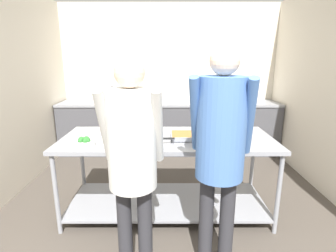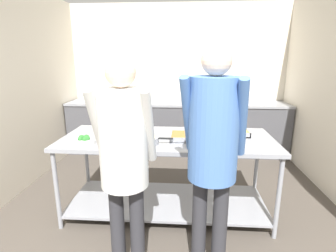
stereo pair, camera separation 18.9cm
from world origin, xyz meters
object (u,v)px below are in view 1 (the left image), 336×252
(broccoli_bowl, at_px, (86,142))
(plate_stack, at_px, (113,141))
(serving_tray_vegetables, at_px, (190,136))
(guest_serving_left, at_px, (133,150))
(serving_tray_roast, at_px, (227,130))
(sauce_pan, at_px, (149,140))
(guest_serving_right, at_px, (221,140))
(water_bottle, at_px, (113,94))

(broccoli_bowl, height_order, plate_stack, broccoli_bowl)
(serving_tray_vegetables, relative_size, guest_serving_left, 0.23)
(plate_stack, height_order, serving_tray_roast, plate_stack)
(plate_stack, height_order, sauce_pan, plate_stack)
(serving_tray_roast, height_order, guest_serving_right, guest_serving_right)
(sauce_pan, bearing_deg, serving_tray_vegetables, 24.12)
(broccoli_bowl, xyz_separation_m, sauce_pan, (0.60, 0.06, -0.00))
(serving_tray_vegetables, bearing_deg, serving_tray_roast, 27.25)
(serving_tray_roast, bearing_deg, plate_stack, -161.38)
(broccoli_bowl, bearing_deg, guest_serving_right, -24.42)
(plate_stack, bearing_deg, serving_tray_roast, 18.62)
(sauce_pan, bearing_deg, guest_serving_right, -46.00)
(broccoli_bowl, relative_size, serving_tray_vegetables, 0.49)
(broccoli_bowl, bearing_deg, guest_serving_left, -48.54)
(plate_stack, bearing_deg, sauce_pan, -1.07)
(plate_stack, bearing_deg, serving_tray_vegetables, 13.21)
(water_bottle, bearing_deg, guest_serving_right, -64.07)
(water_bottle, bearing_deg, sauce_pan, -70.27)
(serving_tray_vegetables, height_order, guest_serving_left, guest_serving_left)
(plate_stack, xyz_separation_m, sauce_pan, (0.35, -0.01, 0.00))
(broccoli_bowl, distance_m, water_bottle, 2.34)
(guest_serving_left, relative_size, guest_serving_right, 0.96)
(guest_serving_right, height_order, water_bottle, guest_serving_right)
(guest_serving_left, bearing_deg, serving_tray_vegetables, 60.78)
(water_bottle, bearing_deg, plate_stack, -78.47)
(guest_serving_right, bearing_deg, serving_tray_vegetables, 101.79)
(broccoli_bowl, relative_size, serving_tray_roast, 0.45)
(plate_stack, distance_m, guest_serving_left, 0.75)
(sauce_pan, xyz_separation_m, water_bottle, (-0.81, 2.26, 0.15))
(guest_serving_left, xyz_separation_m, guest_serving_right, (0.65, 0.07, 0.05))
(broccoli_bowl, relative_size, water_bottle, 0.67)
(broccoli_bowl, distance_m, guest_serving_right, 1.32)
(serving_tray_vegetables, relative_size, guest_serving_right, 0.22)
(plate_stack, xyz_separation_m, serving_tray_vegetables, (0.77, 0.18, -0.01))
(broccoli_bowl, distance_m, plate_stack, 0.26)
(sauce_pan, relative_size, serving_tray_roast, 0.90)
(guest_serving_right, relative_size, water_bottle, 6.30)
(serving_tray_roast, bearing_deg, serving_tray_vegetables, -152.75)
(plate_stack, relative_size, serving_tray_vegetables, 0.63)
(broccoli_bowl, xyz_separation_m, water_bottle, (-0.21, 2.32, 0.15))
(serving_tray_roast, xyz_separation_m, guest_serving_right, (-0.28, -1.02, 0.21))
(sauce_pan, bearing_deg, serving_tray_roast, 25.75)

